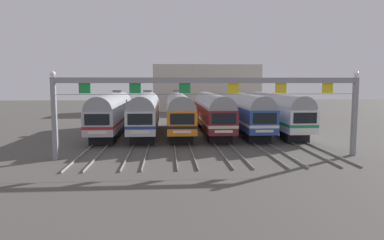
{
  "coord_description": "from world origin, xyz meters",
  "views": [
    {
      "loc": [
        -3.39,
        -41.84,
        6.12
      ],
      "look_at": [
        -0.55,
        -2.02,
        1.84
      ],
      "focal_mm": 33.24,
      "sensor_mm": 36.0,
      "label": 1
    }
  ],
  "objects_px": {
    "commuter_train_silver": "(146,111)",
    "commuter_train_maroon": "(212,111)",
    "commuter_train_white": "(276,111)",
    "catenary_gantry": "(209,92)",
    "commuter_train_orange": "(179,111)",
    "commuter_train_blue": "(244,111)",
    "commuter_train_stainless": "(112,112)"
  },
  "relations": [
    {
      "from": "commuter_train_silver",
      "to": "commuter_train_white",
      "type": "distance_m",
      "value": 15.65
    },
    {
      "from": "commuter_train_blue",
      "to": "catenary_gantry",
      "type": "relative_size",
      "value": 0.73
    },
    {
      "from": "commuter_train_orange",
      "to": "commuter_train_maroon",
      "type": "bearing_deg",
      "value": -0.06
    },
    {
      "from": "commuter_train_silver",
      "to": "commuter_train_orange",
      "type": "height_order",
      "value": "same"
    },
    {
      "from": "commuter_train_orange",
      "to": "commuter_train_white",
      "type": "height_order",
      "value": "commuter_train_orange"
    },
    {
      "from": "commuter_train_stainless",
      "to": "catenary_gantry",
      "type": "height_order",
      "value": "catenary_gantry"
    },
    {
      "from": "commuter_train_orange",
      "to": "commuter_train_blue",
      "type": "relative_size",
      "value": 1.0
    },
    {
      "from": "commuter_train_white",
      "to": "commuter_train_orange",
      "type": "bearing_deg",
      "value": 179.98
    },
    {
      "from": "commuter_train_silver",
      "to": "commuter_train_maroon",
      "type": "distance_m",
      "value": 7.82
    },
    {
      "from": "commuter_train_blue",
      "to": "catenary_gantry",
      "type": "xyz_separation_m",
      "value": [
        -5.87,
        -13.49,
        2.64
      ]
    },
    {
      "from": "commuter_train_silver",
      "to": "commuter_train_blue",
      "type": "relative_size",
      "value": 1.0
    },
    {
      "from": "commuter_train_orange",
      "to": "catenary_gantry",
      "type": "xyz_separation_m",
      "value": [
        1.96,
        -13.5,
        2.64
      ]
    },
    {
      "from": "commuter_train_stainless",
      "to": "commuter_train_blue",
      "type": "relative_size",
      "value": 1.0
    },
    {
      "from": "commuter_train_stainless",
      "to": "commuter_train_orange",
      "type": "relative_size",
      "value": 1.0
    },
    {
      "from": "commuter_train_orange",
      "to": "commuter_train_blue",
      "type": "height_order",
      "value": "commuter_train_orange"
    },
    {
      "from": "commuter_train_maroon",
      "to": "commuter_train_white",
      "type": "relative_size",
      "value": 1.0
    },
    {
      "from": "commuter_train_blue",
      "to": "commuter_train_maroon",
      "type": "bearing_deg",
      "value": 180.0
    },
    {
      "from": "commuter_train_stainless",
      "to": "commuter_train_maroon",
      "type": "bearing_deg",
      "value": -0.02
    },
    {
      "from": "commuter_train_blue",
      "to": "catenary_gantry",
      "type": "height_order",
      "value": "catenary_gantry"
    },
    {
      "from": "commuter_train_white",
      "to": "commuter_train_stainless",
      "type": "bearing_deg",
      "value": 179.99
    },
    {
      "from": "commuter_train_silver",
      "to": "commuter_train_maroon",
      "type": "bearing_deg",
      "value": -0.03
    },
    {
      "from": "commuter_train_silver",
      "to": "catenary_gantry",
      "type": "distance_m",
      "value": 14.95
    },
    {
      "from": "commuter_train_orange",
      "to": "commuter_train_maroon",
      "type": "height_order",
      "value": "commuter_train_orange"
    },
    {
      "from": "commuter_train_maroon",
      "to": "commuter_train_white",
      "type": "distance_m",
      "value": 7.82
    },
    {
      "from": "commuter_train_white",
      "to": "catenary_gantry",
      "type": "bearing_deg",
      "value": -125.93
    },
    {
      "from": "commuter_train_orange",
      "to": "commuter_train_silver",
      "type": "bearing_deg",
      "value": 180.0
    },
    {
      "from": "commuter_train_silver",
      "to": "commuter_train_maroon",
      "type": "relative_size",
      "value": 1.0
    },
    {
      "from": "commuter_train_stainless",
      "to": "commuter_train_silver",
      "type": "distance_m",
      "value": 3.91
    },
    {
      "from": "commuter_train_blue",
      "to": "commuter_train_white",
      "type": "distance_m",
      "value": 3.91
    },
    {
      "from": "commuter_train_stainless",
      "to": "commuter_train_white",
      "type": "xyz_separation_m",
      "value": [
        19.56,
        -0.0,
        -0.0
      ]
    },
    {
      "from": "commuter_train_stainless",
      "to": "commuter_train_maroon",
      "type": "xyz_separation_m",
      "value": [
        11.73,
        -0.0,
        -0.0
      ]
    },
    {
      "from": "commuter_train_maroon",
      "to": "catenary_gantry",
      "type": "xyz_separation_m",
      "value": [
        -1.96,
        -13.49,
        2.64
      ]
    }
  ]
}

